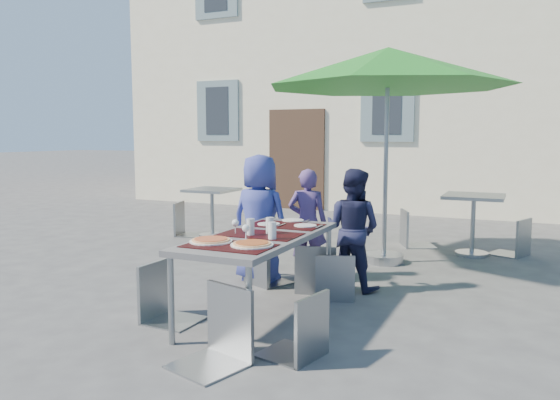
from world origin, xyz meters
The scene contains 23 objects.
ground centered at (0.00, 0.00, 0.00)m, with size 90.00×90.00×0.00m, color #444446.
building centered at (0.00, 11.50, 4.85)m, with size 13.60×8.20×11.10m.
dining_table centered at (0.54, 0.58, 0.70)m, with size 0.80×1.85×0.76m.
pizza_near_left centered at (0.33, 0.09, 0.77)m, with size 0.35×0.35×0.03m.
pizza_near_right centered at (0.70, 0.10, 0.77)m, with size 0.34×0.34×0.03m.
glassware centered at (0.57, 0.50, 0.83)m, with size 0.48×0.40×0.15m.
place_settings centered at (0.54, 1.22, 0.76)m, with size 0.62×0.54×0.01m.
child_0 centered at (-0.02, 1.68, 0.71)m, with size 0.69×0.45×1.42m, color #373F98.
child_1 centered at (0.38, 2.11, 0.62)m, with size 0.46×0.30×1.25m, color #563D7E.
child_2 centered at (1.01, 1.81, 0.64)m, with size 0.62×0.36×1.28m, color #1C1E3E.
chair_0 centered at (0.08, 1.56, 0.53)m, with size 0.54×0.54×0.91m.
chair_1 centered at (0.72, 1.52, 0.56)m, with size 0.52×0.52×0.96m.
chair_2 centered at (0.96, 1.37, 0.51)m, with size 0.51×0.51×0.88m.
chair_3 centered at (-0.20, 0.15, 0.57)m, with size 0.45×0.44×0.97m.
chair_4 centered at (1.21, -0.12, 0.54)m, with size 0.50×0.49×0.93m.
chair_5 centered at (0.71, -0.43, 0.61)m, with size 0.57×0.57×1.03m.
patio_umbrella centered at (1.03, 3.15, 2.44)m, with size 3.08×3.08×2.70m.
cafe_table_0 centered at (-1.93, 3.80, 0.54)m, with size 0.73×0.73×0.78m.
bg_chair_l_0 centered at (-2.40, 3.72, 0.61)m, with size 0.56×0.56×1.03m.
bg_chair_r_0 centered at (-0.95, 3.71, 0.50)m, with size 0.39×0.38×0.86m.
cafe_table_1 centered at (2.02, 4.06, 0.60)m, with size 0.77×0.77×0.83m.
bg_chair_l_1 centered at (1.15, 4.35, 0.60)m, with size 0.60×0.60×1.02m.
bg_chair_r_1 centered at (2.57, 4.26, 0.57)m, with size 0.57×0.56×0.97m.
Camera 1 is at (2.66, -3.67, 1.62)m, focal length 35.00 mm.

